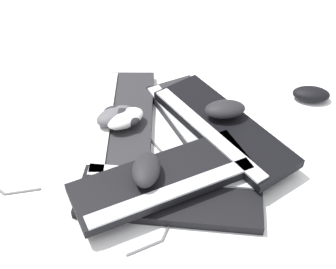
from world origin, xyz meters
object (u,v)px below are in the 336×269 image
keyboard_0 (202,127)px  mouse_0 (121,116)px  keyboard_3 (222,127)px  keyboard_4 (163,180)px  keyboard_2 (170,197)px  mouse_2 (225,109)px  mouse_4 (115,116)px  mouse_1 (311,94)px  mouse_5 (146,170)px  mouse_3 (125,118)px  keyboard_1 (124,121)px

keyboard_0 → mouse_0: bearing=134.9°
keyboard_3 → keyboard_0: bearing=103.8°
keyboard_4 → keyboard_2: bearing=-105.0°
mouse_2 → mouse_4: bearing=171.0°
mouse_1 → mouse_5: mouse_5 is taller
keyboard_3 → mouse_0: mouse_0 is taller
mouse_2 → mouse_3: mouse_2 is taller
keyboard_0 → keyboard_1: 0.22m
mouse_1 → mouse_5: (-0.60, 0.07, 0.06)m
keyboard_0 → mouse_5: bearing=-167.2°
keyboard_0 → keyboard_3: bearing=-76.2°
keyboard_2 → keyboard_4: bearing=75.0°
keyboard_1 → mouse_4: mouse_4 is taller
keyboard_2 → mouse_2: mouse_2 is taller
mouse_1 → keyboard_0: bearing=-150.6°
mouse_0 → keyboard_3: bearing=-159.0°
keyboard_3 → mouse_5: 0.27m
keyboard_0 → mouse_0: size_ratio=4.23×
mouse_2 → keyboard_3: bearing=-110.1°
mouse_0 → mouse_1: mouse_0 is taller
keyboard_1 → mouse_3: 0.05m
mouse_4 → keyboard_3: bearing=140.8°
keyboard_0 → mouse_2: mouse_2 is taller
keyboard_1 → keyboard_3: 0.28m
keyboard_2 → keyboard_4: keyboard_4 is taller
keyboard_3 → mouse_0: 0.28m
keyboard_2 → mouse_1: size_ratio=3.94×
keyboard_0 → keyboard_3: keyboard_3 is taller
keyboard_0 → keyboard_1: size_ratio=1.11×
keyboard_4 → mouse_4: size_ratio=4.23×
keyboard_0 → mouse_4: size_ratio=4.23×
keyboard_1 → mouse_5: 0.26m
keyboard_1 → keyboard_0: bearing=-50.2°
mouse_4 → mouse_5: (-0.09, -0.23, 0.03)m
mouse_1 → mouse_2: mouse_2 is taller
mouse_3 → mouse_4: (-0.01, 0.03, 0.00)m
mouse_2 → mouse_4: mouse_2 is taller
mouse_0 → mouse_4: size_ratio=1.00×
keyboard_0 → mouse_1: bearing=-20.7°
keyboard_2 → mouse_1: bearing=-1.2°
keyboard_1 → mouse_0: size_ratio=3.82×
keyboard_1 → keyboard_2: size_ratio=0.97×
keyboard_3 → mouse_5: (-0.27, 0.00, 0.04)m
mouse_2 → mouse_5: (-0.30, -0.02, 0.00)m
mouse_3 → mouse_0: bearing=102.8°
keyboard_4 → mouse_4: 0.26m
keyboard_4 → mouse_5: mouse_5 is taller
mouse_2 → mouse_0: bearing=171.1°
mouse_3 → keyboard_1: bearing=67.2°
keyboard_1 → mouse_5: bearing=-117.1°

